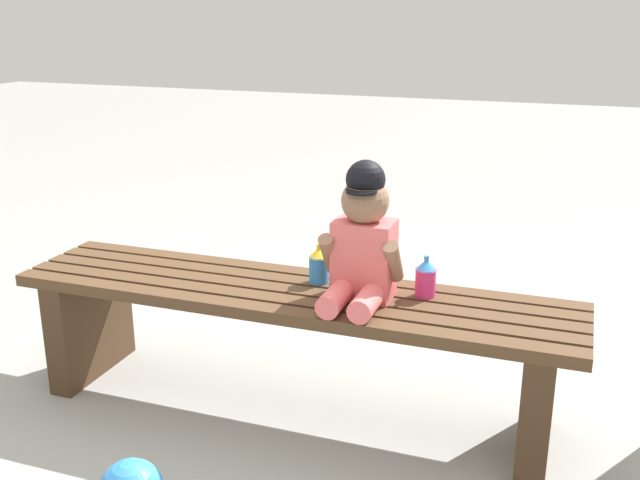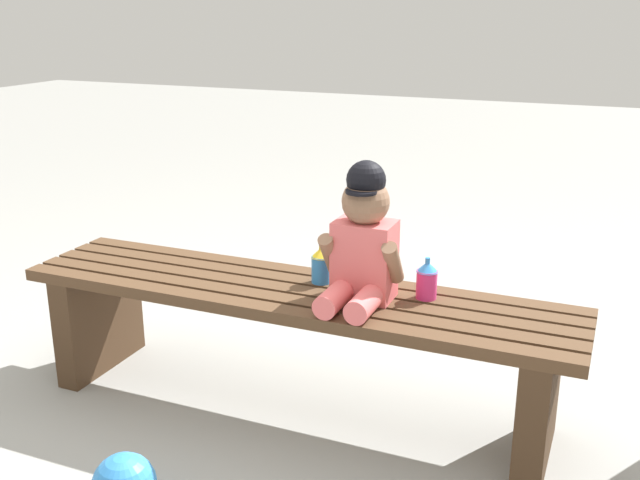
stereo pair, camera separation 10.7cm
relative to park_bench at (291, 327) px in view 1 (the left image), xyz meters
name	(u,v)px [view 1 (the left image)]	position (x,y,z in m)	size (l,w,h in m)	color
ground_plane	(292,408)	(0.00, 0.00, -0.28)	(16.00, 16.00, 0.00)	#999993
park_bench	(291,327)	(0.00, 0.00, 0.00)	(1.72, 0.38, 0.41)	#513823
child_figure	(363,240)	(0.22, 0.00, 0.30)	(0.23, 0.27, 0.40)	#E56666
sippy_cup_left	(319,264)	(0.06, 0.08, 0.18)	(0.06, 0.06, 0.12)	#338CE5
sippy_cup_right	(426,277)	(0.39, 0.08, 0.18)	(0.06, 0.06, 0.12)	#E5337F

